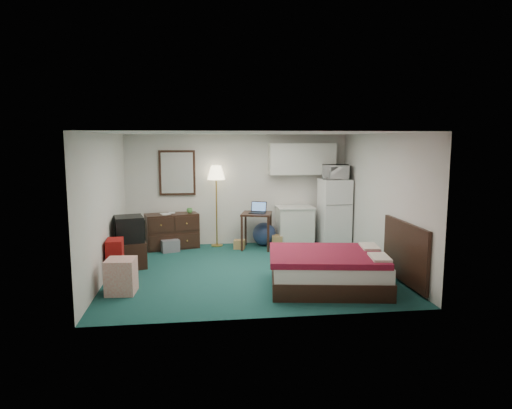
{
  "coord_description": "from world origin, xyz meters",
  "views": [
    {
      "loc": [
        -0.9,
        -8.06,
        2.4
      ],
      "look_at": [
        0.18,
        0.36,
        1.17
      ],
      "focal_mm": 32.0,
      "sensor_mm": 36.0,
      "label": 1
    }
  ],
  "objects": [
    {
      "name": "tv_stand",
      "position": [
        -2.16,
        0.51,
        0.25
      ],
      "size": [
        0.62,
        0.65,
        0.49
      ],
      "primitive_type": null,
      "rotation": [
        0.0,
        0.0,
        0.28
      ],
      "color": "black",
      "rests_on": "floor"
    },
    {
      "name": "ceiling",
      "position": [
        0.0,
        0.0,
        2.5
      ],
      "size": [
        5.0,
        4.5,
        0.01
      ],
      "primitive_type": "cube",
      "color": "beige",
      "rests_on": "walls"
    },
    {
      "name": "microwave",
      "position": [
        2.13,
        1.72,
        1.71
      ],
      "size": [
        0.64,
        0.45,
        0.4
      ],
      "primitive_type": "imported",
      "rotation": [
        0.0,
        0.0,
        -0.24
      ],
      "color": "white",
      "rests_on": "fridge"
    },
    {
      "name": "bed",
      "position": [
        1.17,
        -1.13,
        0.29
      ],
      "size": [
        2.01,
        1.68,
        0.58
      ],
      "primitive_type": null,
      "rotation": [
        0.0,
        0.0,
        -0.15
      ],
      "color": "#540620",
      "rests_on": "floor"
    },
    {
      "name": "cardboard_box_a",
      "position": [
        -0.02,
        1.71,
        0.1
      ],
      "size": [
        0.27,
        0.25,
        0.2
      ],
      "primitive_type": null,
      "rotation": [
        0.0,
        0.0,
        -0.25
      ],
      "color": "tan",
      "rests_on": "floor"
    },
    {
      "name": "dresser",
      "position": [
        -1.49,
        1.98,
        0.39
      ],
      "size": [
        1.22,
        0.77,
        0.77
      ],
      "primitive_type": null,
      "rotation": [
        0.0,
        0.0,
        0.24
      ],
      "color": "black",
      "rests_on": "floor"
    },
    {
      "name": "headboard",
      "position": [
        2.46,
        -1.13,
        0.55
      ],
      "size": [
        0.06,
        1.56,
        1.0
      ],
      "primitive_type": null,
      "color": "black",
      "rests_on": "walls"
    },
    {
      "name": "walls",
      "position": [
        0.0,
        0.0,
        1.25
      ],
      "size": [
        5.01,
        4.51,
        2.5
      ],
      "color": "beige",
      "rests_on": "floor"
    },
    {
      "name": "floor_lamp",
      "position": [
        -0.49,
        2.05,
        0.91
      ],
      "size": [
        0.5,
        0.5,
        1.81
      ],
      "primitive_type": null,
      "rotation": [
        0.0,
        0.0,
        -0.33
      ],
      "color": "gold",
      "rests_on": "floor"
    },
    {
      "name": "retail_box",
      "position": [
        -2.12,
        -0.96,
        0.27
      ],
      "size": [
        0.47,
        0.47,
        0.55
      ],
      "primitive_type": null,
      "rotation": [
        0.0,
        0.0,
        -0.07
      ],
      "color": "beige",
      "rests_on": "floor"
    },
    {
      "name": "mirror",
      "position": [
        -1.35,
        2.22,
        1.65
      ],
      "size": [
        0.8,
        0.06,
        1.0
      ],
      "primitive_type": null,
      "color": "white",
      "rests_on": "walls"
    },
    {
      "name": "kitchen_counter",
      "position": [
        1.27,
        1.91,
        0.43
      ],
      "size": [
        0.79,
        0.61,
        0.86
      ],
      "primitive_type": null,
      "rotation": [
        0.0,
        0.0,
        0.02
      ],
      "color": "silver",
      "rests_on": "floor"
    },
    {
      "name": "book_b",
      "position": [
        -1.56,
        2.02,
        0.87
      ],
      "size": [
        0.15,
        0.02,
        0.2
      ],
      "primitive_type": "imported",
      "rotation": [
        0.0,
        0.0,
        -0.0
      ],
      "color": "tan",
      "rests_on": "dresser"
    },
    {
      "name": "file_bin",
      "position": [
        -1.52,
        1.64,
        0.13
      ],
      "size": [
        0.44,
        0.38,
        0.26
      ],
      "primitive_type": null,
      "rotation": [
        0.0,
        0.0,
        0.31
      ],
      "color": "slate",
      "rests_on": "floor"
    },
    {
      "name": "exercise_ball",
      "position": [
        0.57,
        1.96,
        0.26
      ],
      "size": [
        0.54,
        0.54,
        0.53
      ],
      "primitive_type": "sphere",
      "rotation": [
        0.0,
        0.0,
        0.03
      ],
      "color": "navy",
      "rests_on": "floor"
    },
    {
      "name": "suitcase",
      "position": [
        -2.34,
        -0.19,
        0.35
      ],
      "size": [
        0.3,
        0.45,
        0.7
      ],
      "primitive_type": null,
      "rotation": [
        0.0,
        0.0,
        0.07
      ],
      "color": "maroon",
      "rests_on": "floor"
    },
    {
      "name": "crt_tv",
      "position": [
        -2.19,
        0.54,
        0.73
      ],
      "size": [
        0.63,
        0.66,
        0.48
      ],
      "primitive_type": null,
      "rotation": [
        0.0,
        0.0,
        0.23
      ],
      "color": "black",
      "rests_on": "tv_stand"
    },
    {
      "name": "desk",
      "position": [
        0.36,
        1.69,
        0.4
      ],
      "size": [
        0.76,
        0.76,
        0.8
      ],
      "primitive_type": null,
      "rotation": [
        0.0,
        0.0,
        -0.25
      ],
      "color": "black",
      "rests_on": "floor"
    },
    {
      "name": "mug",
      "position": [
        -1.09,
        2.02,
        0.84
      ],
      "size": [
        0.17,
        0.16,
        0.14
      ],
      "primitive_type": "imported",
      "rotation": [
        0.0,
        0.0,
        0.57
      ],
      "color": "#4F9746",
      "rests_on": "dresser"
    },
    {
      "name": "floor",
      "position": [
        0.0,
        0.0,
        0.0
      ],
      "size": [
        5.0,
        4.5,
        0.01
      ],
      "primitive_type": "cube",
      "color": "#153F44",
      "rests_on": "ground"
    },
    {
      "name": "cardboard_box_b",
      "position": [
        0.84,
        1.71,
        0.14
      ],
      "size": [
        0.29,
        0.32,
        0.27
      ],
      "primitive_type": null,
      "rotation": [
        0.0,
        0.0,
        -0.23
      ],
      "color": "tan",
      "rests_on": "floor"
    },
    {
      "name": "laptop",
      "position": [
        0.38,
        1.64,
        0.91
      ],
      "size": [
        0.42,
        0.39,
        0.24
      ],
      "primitive_type": null,
      "rotation": [
        0.0,
        0.0,
        -0.38
      ],
      "color": "black",
      "rests_on": "desk"
    },
    {
      "name": "fridge",
      "position": [
        2.13,
        1.73,
        0.76
      ],
      "size": [
        0.65,
        0.65,
        1.51
      ],
      "primitive_type": null,
      "rotation": [
        0.0,
        0.0,
        0.04
      ],
      "color": "white",
      "rests_on": "floor"
    },
    {
      "name": "upper_cabinets",
      "position": [
        1.45,
        2.08,
        1.95
      ],
      "size": [
        1.5,
        0.35,
        0.7
      ],
      "primitive_type": null,
      "color": "silver",
      "rests_on": "walls"
    },
    {
      "name": "book_a",
      "position": [
        -1.7,
        1.85,
        0.89
      ],
      "size": [
        0.18,
        0.08,
        0.25
      ],
      "primitive_type": "imported",
      "rotation": [
        0.0,
        0.0,
        0.34
      ],
      "color": "tan",
      "rests_on": "dresser"
    }
  ]
}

